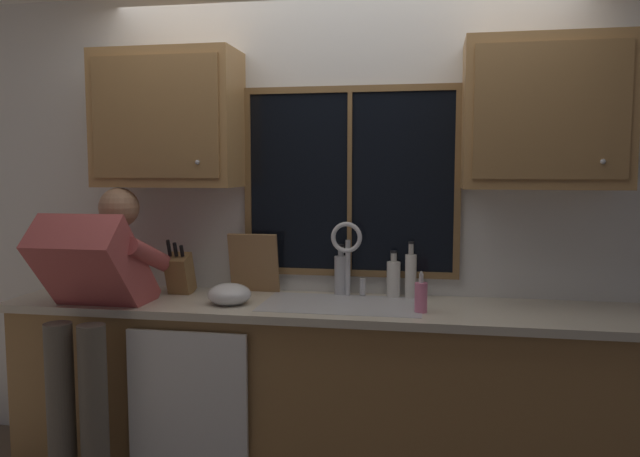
# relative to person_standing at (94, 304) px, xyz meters

# --- Properties ---
(back_wall) EXTENTS (5.65, 0.12, 2.55)m
(back_wall) POSITION_rel_person_standing_xyz_m (1.12, 0.65, 0.34)
(back_wall) COLOR silver
(back_wall) RESTS_ON floor
(window_glass) EXTENTS (1.10, 0.02, 0.95)m
(window_glass) POSITION_rel_person_standing_xyz_m (1.19, 0.58, 0.59)
(window_glass) COLOR black
(window_frame_top) EXTENTS (1.17, 0.02, 0.04)m
(window_frame_top) POSITION_rel_person_standing_xyz_m (1.19, 0.57, 1.08)
(window_frame_top) COLOR brown
(window_frame_bottom) EXTENTS (1.17, 0.02, 0.04)m
(window_frame_bottom) POSITION_rel_person_standing_xyz_m (1.19, 0.57, 0.09)
(window_frame_bottom) COLOR brown
(window_frame_left) EXTENTS (0.03, 0.02, 0.95)m
(window_frame_left) POSITION_rel_person_standing_xyz_m (0.62, 0.57, 0.59)
(window_frame_left) COLOR brown
(window_frame_right) EXTENTS (0.03, 0.02, 0.95)m
(window_frame_right) POSITION_rel_person_standing_xyz_m (1.76, 0.57, 0.59)
(window_frame_right) COLOR brown
(window_mullion_center) EXTENTS (0.02, 0.02, 0.95)m
(window_mullion_center) POSITION_rel_person_standing_xyz_m (1.19, 0.57, 0.59)
(window_mullion_center) COLOR brown
(lower_cabinet_run) EXTENTS (3.25, 0.58, 0.88)m
(lower_cabinet_run) POSITION_rel_person_standing_xyz_m (1.12, 0.30, -0.50)
(lower_cabinet_run) COLOR olive
(lower_cabinet_run) RESTS_ON floor
(countertop) EXTENTS (3.31, 0.62, 0.04)m
(countertop) POSITION_rel_person_standing_xyz_m (1.12, 0.28, -0.04)
(countertop) COLOR beige
(countertop) RESTS_ON lower_cabinet_run
(dishwasher_front) EXTENTS (0.60, 0.02, 0.74)m
(dishwasher_front) POSITION_rel_person_standing_xyz_m (0.48, -0.02, -0.48)
(dishwasher_front) COLOR white
(upper_cabinet_left) EXTENTS (0.76, 0.36, 0.72)m
(upper_cabinet_left) POSITION_rel_person_standing_xyz_m (0.23, 0.42, 0.92)
(upper_cabinet_left) COLOR #A87A47
(upper_cabinet_right) EXTENTS (0.76, 0.36, 0.72)m
(upper_cabinet_right) POSITION_rel_person_standing_xyz_m (2.15, 0.42, 0.92)
(upper_cabinet_right) COLOR #A87A47
(sink) EXTENTS (0.80, 0.46, 0.21)m
(sink) POSITION_rel_person_standing_xyz_m (1.19, 0.29, -0.12)
(sink) COLOR #B7B7BC
(sink) RESTS_ON lower_cabinet_run
(faucet) EXTENTS (0.18, 0.09, 0.40)m
(faucet) POSITION_rel_person_standing_xyz_m (1.20, 0.47, 0.23)
(faucet) COLOR silver
(faucet) RESTS_ON countertop
(person_standing) EXTENTS (0.53, 0.71, 1.50)m
(person_standing) POSITION_rel_person_standing_xyz_m (0.00, 0.00, 0.00)
(person_standing) COLOR #595147
(person_standing) RESTS_ON floor
(knife_block) EXTENTS (0.12, 0.18, 0.32)m
(knife_block) POSITION_rel_person_standing_xyz_m (0.29, 0.39, 0.09)
(knife_block) COLOR olive
(knife_block) RESTS_ON countertop
(cutting_board) EXTENTS (0.27, 0.09, 0.33)m
(cutting_board) POSITION_rel_person_standing_xyz_m (0.67, 0.50, 0.14)
(cutting_board) COLOR #997047
(cutting_board) RESTS_ON countertop
(mixing_bowl) EXTENTS (0.22, 0.22, 0.11)m
(mixing_bowl) POSITION_rel_person_standing_xyz_m (0.63, 0.19, 0.03)
(mixing_bowl) COLOR silver
(mixing_bowl) RESTS_ON countertop
(soap_dispenser) EXTENTS (0.06, 0.07, 0.20)m
(soap_dispenser) POSITION_rel_person_standing_xyz_m (1.58, 0.18, 0.06)
(soap_dispenser) COLOR pink
(soap_dispenser) RESTS_ON countertop
(bottle_green_glass) EXTENTS (0.07, 0.07, 0.25)m
(bottle_green_glass) POSITION_rel_person_standing_xyz_m (1.43, 0.51, 0.08)
(bottle_green_glass) COLOR silver
(bottle_green_glass) RESTS_ON countertop
(bottle_tall_clear) EXTENTS (0.06, 0.06, 0.30)m
(bottle_tall_clear) POSITION_rel_person_standing_xyz_m (1.52, 0.51, 0.10)
(bottle_tall_clear) COLOR silver
(bottle_tall_clear) RESTS_ON countertop
(bottle_amber_small) EXTENTS (0.07, 0.07, 0.27)m
(bottle_amber_small) POSITION_rel_person_standing_xyz_m (1.15, 0.52, 0.09)
(bottle_amber_small) COLOR #B7B7BC
(bottle_amber_small) RESTS_ON countertop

